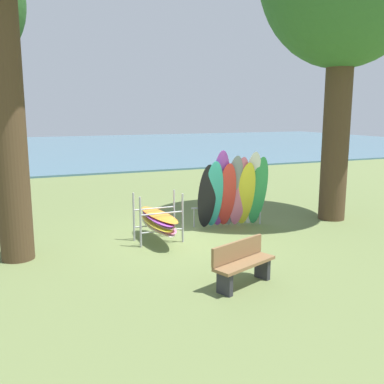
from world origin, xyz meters
name	(u,v)px	position (x,y,z in m)	size (l,w,h in m)	color
ground_plane	(190,238)	(0.00, 0.00, 0.00)	(80.00, 80.00, 0.00)	olive
lake_water	(58,148)	(0.00, 30.55, 0.05)	(80.00, 36.00, 0.10)	#477084
leaning_board_pile	(233,193)	(1.51, 0.44, 1.02)	(2.12, 1.09, 2.27)	black
board_storage_rack	(158,220)	(-0.84, 0.04, 0.55)	(1.15, 2.13, 1.25)	#9EA0A5
park_bench	(242,262)	(-0.30, -3.30, 0.45)	(1.45, 0.88, 0.85)	#2D2D33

